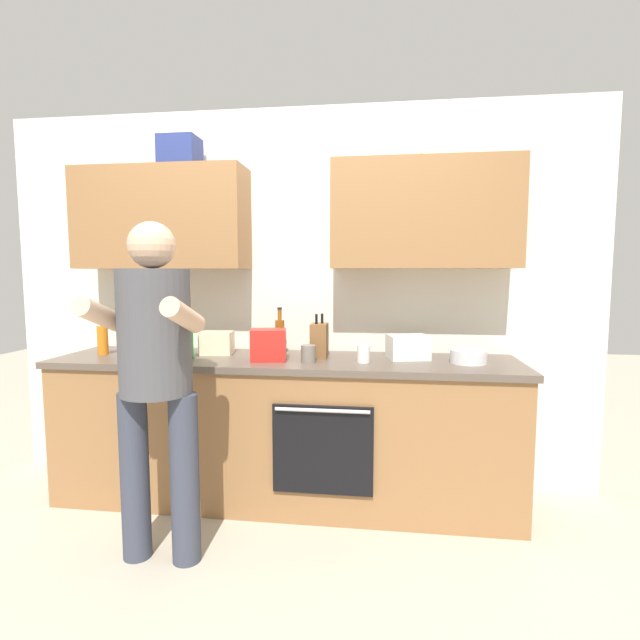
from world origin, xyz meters
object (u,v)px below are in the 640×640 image
at_px(bottle_syrup, 280,336).
at_px(grocery_bag_rice, 217,343).
at_px(bottle_water, 144,332).
at_px(bottle_soda, 188,338).
at_px(cup_coffee, 363,354).
at_px(mixing_bowl, 468,356).
at_px(grocery_bag_produce, 408,347).
at_px(bottle_juice, 103,339).
at_px(bottle_oil, 156,333).
at_px(person_standing, 155,365).
at_px(cup_stoneware, 308,354).
at_px(grocery_bag_crisps, 268,345).
at_px(knife_block, 319,340).

xyz_separation_m(bottle_syrup, grocery_bag_rice, (-0.41, -0.05, -0.05)).
relative_size(bottle_water, grocery_bag_rice, 1.42).
height_order(bottle_soda, bottle_water, bottle_soda).
distance_m(cup_coffee, mixing_bowl, 0.61).
distance_m(cup_coffee, grocery_bag_produce, 0.31).
xyz_separation_m(grocery_bag_rice, grocery_bag_produce, (1.22, -0.01, -0.00)).
relative_size(bottle_water, mixing_bowl, 1.36).
relative_size(bottle_juice, grocery_bag_produce, 1.06).
xyz_separation_m(bottle_juice, grocery_bag_produce, (1.94, 0.10, -0.03)).
bearing_deg(bottle_oil, person_standing, -63.73).
bearing_deg(bottle_soda, bottle_water, 145.37).
bearing_deg(grocery_bag_rice, bottle_oil, 179.35).
height_order(bottle_soda, bottle_juice, bottle_soda).
height_order(bottle_syrup, grocery_bag_produce, bottle_syrup).
height_order(bottle_juice, grocery_bag_produce, bottle_juice).
bearing_deg(bottle_oil, grocery_bag_rice, -0.65).
relative_size(person_standing, cup_stoneware, 16.34).
height_order(bottle_juice, grocery_bag_rice, bottle_juice).
distance_m(mixing_bowl, grocery_bag_rice, 1.56).
distance_m(bottle_juice, grocery_bag_produce, 1.94).
xyz_separation_m(bottle_water, grocery_bag_crisps, (0.95, -0.30, -0.02)).
relative_size(bottle_water, cup_stoneware, 2.80).
distance_m(bottle_water, grocery_bag_rice, 0.57).
bearing_deg(bottle_juice, knife_block, 2.76).
distance_m(bottle_oil, bottle_juice, 0.33).
relative_size(bottle_water, grocery_bag_crisps, 1.38).
relative_size(mixing_bowl, knife_block, 0.77).
relative_size(person_standing, bottle_oil, 5.29).
relative_size(cup_coffee, grocery_bag_rice, 0.50).
bearing_deg(grocery_bag_produce, person_standing, -147.22).
distance_m(mixing_bowl, knife_block, 0.89).
xyz_separation_m(bottle_soda, mixing_bowl, (1.67, 0.08, -0.09)).
bearing_deg(person_standing, cup_stoneware, 42.58).
xyz_separation_m(cup_coffee, mixing_bowl, (0.61, 0.06, -0.01)).
bearing_deg(bottle_oil, cup_stoneware, -11.46).
bearing_deg(mixing_bowl, bottle_juice, -179.78).
distance_m(person_standing, bottle_syrup, 0.95).
height_order(cup_stoneware, mixing_bowl, cup_stoneware).
distance_m(knife_block, grocery_bag_produce, 0.54).
distance_m(bottle_soda, bottle_oil, 0.36).
relative_size(knife_block, grocery_bag_rice, 1.35).
bearing_deg(cup_stoneware, grocery_bag_crisps, 174.55).
xyz_separation_m(bottle_soda, grocery_bag_rice, (0.11, 0.19, -0.06)).
relative_size(bottle_soda, knife_block, 1.15).
bearing_deg(knife_block, grocery_bag_rice, 175.98).
bearing_deg(cup_stoneware, bottle_soda, 178.61).
height_order(bottle_soda, grocery_bag_produce, bottle_soda).
distance_m(person_standing, bottle_water, 1.07).
relative_size(bottle_syrup, bottle_oil, 0.96).
bearing_deg(bottle_soda, knife_block, 10.29).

